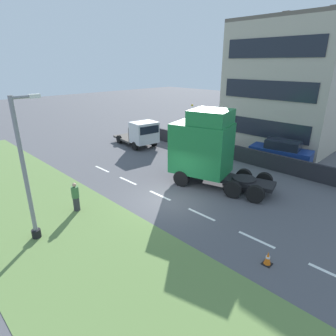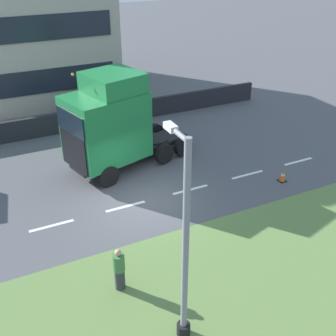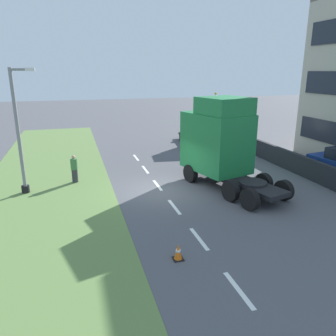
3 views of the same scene
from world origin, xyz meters
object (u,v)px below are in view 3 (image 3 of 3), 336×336
object	(u,v)px
lamp_post	(20,140)
pedestrian	(74,169)
lorry_cab	(219,142)
flatbed_truck	(199,131)
traffic_cone_lead	(178,252)

from	to	relation	value
lamp_post	pedestrian	world-z (taller)	lamp_post
lorry_cab	flatbed_truck	distance (m)	9.86
flatbed_truck	traffic_cone_lead	bearing A→B (deg)	74.13
lorry_cab	pedestrian	xyz separation A→B (m)	(-7.85, 2.51, -1.66)
lorry_cab	flatbed_truck	bearing A→B (deg)	59.71
pedestrian	traffic_cone_lead	size ratio (longest dim) A/B	2.79
lamp_post	traffic_cone_lead	xyz separation A→B (m)	(5.73, -8.37, -2.57)
lamp_post	traffic_cone_lead	size ratio (longest dim) A/B	11.01
lamp_post	pedestrian	size ratio (longest dim) A/B	3.95
lorry_cab	lamp_post	size ratio (longest dim) A/B	1.07
pedestrian	flatbed_truck	bearing A→B (deg)	33.74
lamp_post	pedestrian	bearing A→B (deg)	22.41
lorry_cab	traffic_cone_lead	size ratio (longest dim) A/B	11.80
lamp_post	traffic_cone_lead	distance (m)	10.46
lorry_cab	pedestrian	bearing A→B (deg)	147.00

